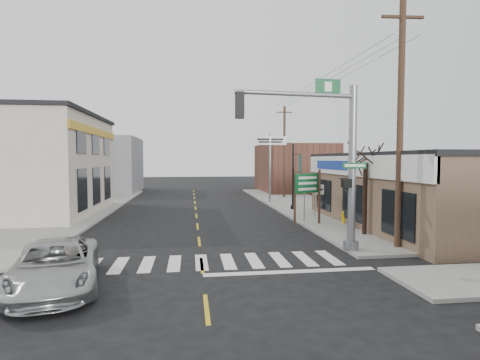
{
  "coord_description": "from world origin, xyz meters",
  "views": [
    {
      "loc": [
        -0.39,
        -13.5,
        3.86
      ],
      "look_at": [
        2.13,
        5.45,
        2.8
      ],
      "focal_mm": 28.0,
      "sensor_mm": 36.0,
      "label": 1
    }
  ],
  "objects": [
    {
      "name": "utility_pole_near",
      "position": [
        8.38,
        1.29,
        5.41
      ],
      "size": [
        1.79,
        0.27,
        10.29
      ],
      "rotation": [
        0.0,
        0.0,
        -0.07
      ],
      "color": "#432D22",
      "rests_on": "sidewalk_right"
    },
    {
      "name": "bldg_distant_left",
      "position": [
        -11.0,
        32.0,
        3.2
      ],
      "size": [
        9.0,
        10.0,
        6.4
      ],
      "primitive_type": "cube",
      "color": "slate",
      "rests_on": "ground"
    },
    {
      "name": "center_line",
      "position": [
        0.0,
        8.0,
        0.01
      ],
      "size": [
        0.12,
        56.0,
        0.01
      ],
      "primitive_type": "cube",
      "color": "gold",
      "rests_on": "ground"
    },
    {
      "name": "lamp_post",
      "position": [
        7.28,
        13.63,
        3.12
      ],
      "size": [
        0.67,
        0.53,
        5.15
      ],
      "rotation": [
        0.0,
        0.0,
        -0.21
      ],
      "color": "black",
      "rests_on": "sidewalk_right"
    },
    {
      "name": "guide_sign",
      "position": [
        6.3,
        7.29,
        2.14
      ],
      "size": [
        1.8,
        0.14,
        3.14
      ],
      "rotation": [
        0.0,
        0.0,
        0.4
      ],
      "color": "#483021",
      "rests_on": "sidewalk_right"
    },
    {
      "name": "sidewalk_right",
      "position": [
        9.0,
        13.0,
        0.07
      ],
      "size": [
        6.0,
        38.0,
        0.13
      ],
      "primitive_type": "cube",
      "color": "gray",
      "rests_on": "ground"
    },
    {
      "name": "thrift_store",
      "position": [
        14.5,
        6.0,
        2.0
      ],
      "size": [
        12.0,
        14.0,
        4.0
      ],
      "primitive_type": "cube",
      "color": "brown",
      "rests_on": "ground"
    },
    {
      "name": "utility_pole_far",
      "position": [
        8.8,
        22.47,
        4.7
      ],
      "size": [
        1.55,
        0.23,
        8.91
      ],
      "rotation": [
        0.0,
        0.0,
        -0.04
      ],
      "color": "#482E23",
      "rests_on": "sidewalk_right"
    },
    {
      "name": "suv",
      "position": [
        -4.39,
        -1.91,
        0.71
      ],
      "size": [
        3.39,
        5.47,
        1.41
      ],
      "primitive_type": "imported",
      "rotation": [
        0.0,
        0.0,
        0.22
      ],
      "color": "#A7AAAB",
      "rests_on": "ground"
    },
    {
      "name": "left_building",
      "position": [
        -13.0,
        14.0,
        3.4
      ],
      "size": [
        12.0,
        12.0,
        6.8
      ],
      "primitive_type": "cube",
      "color": "beige",
      "rests_on": "ground"
    },
    {
      "name": "shrub_front",
      "position": [
        9.71,
        1.3,
        0.61
      ],
      "size": [
        1.27,
        1.27,
        0.95
      ],
      "primitive_type": "ellipsoid",
      "color": "#1A3E19",
      "rests_on": "sidewalk_right"
    },
    {
      "name": "sidewalk_left",
      "position": [
        -9.0,
        13.0,
        0.07
      ],
      "size": [
        6.0,
        38.0,
        0.13
      ],
      "primitive_type": "cube",
      "color": "gray",
      "rests_on": "ground"
    },
    {
      "name": "bldg_distant_right",
      "position": [
        12.0,
        30.0,
        2.8
      ],
      "size": [
        8.0,
        10.0,
        5.6
      ],
      "primitive_type": "cube",
      "color": "brown",
      "rests_on": "ground"
    },
    {
      "name": "ground",
      "position": [
        0.0,
        0.0,
        0.0
      ],
      "size": [
        140.0,
        140.0,
        0.0
      ],
      "primitive_type": "plane",
      "color": "black",
      "rests_on": "ground"
    },
    {
      "name": "fire_hydrant",
      "position": [
        8.5,
        7.19,
        0.53
      ],
      "size": [
        0.23,
        0.23,
        0.74
      ],
      "rotation": [
        0.0,
        0.0,
        -0.39
      ],
      "color": "#D3AB00",
      "rests_on": "sidewalk_right"
    },
    {
      "name": "bare_tree",
      "position": [
        8.23,
        4.05,
        4.34
      ],
      "size": [
        2.68,
        2.68,
        5.35
      ],
      "rotation": [
        0.0,
        0.0,
        0.03
      ],
      "color": "black",
      "rests_on": "sidewalk_right"
    },
    {
      "name": "crosswalk",
      "position": [
        0.0,
        0.4,
        0.01
      ],
      "size": [
        11.0,
        2.2,
        0.01
      ],
      "primitive_type": "cube",
      "color": "silver",
      "rests_on": "ground"
    },
    {
      "name": "traffic_signal_pole",
      "position": [
        5.38,
        1.09,
        4.25
      ],
      "size": [
        5.47,
        0.4,
        6.93
      ],
      "rotation": [
        0.0,
        0.0,
        0.09
      ],
      "color": "gray",
      "rests_on": "sidewalk_right"
    },
    {
      "name": "shrub_back",
      "position": [
        10.48,
        7.65,
        0.53
      ],
      "size": [
        1.08,
        1.08,
        0.81
      ],
      "primitive_type": "ellipsoid",
      "color": "black",
      "rests_on": "sidewalk_right"
    },
    {
      "name": "ped_crossing_sign",
      "position": [
        6.3,
        7.82,
        1.96
      ],
      "size": [
        1.04,
        0.07,
        2.67
      ],
      "rotation": [
        0.0,
        0.0,
        -0.08
      ],
      "color": "gray",
      "rests_on": "sidewalk_right"
    },
    {
      "name": "dance_center_sign",
      "position": [
        6.5,
        18.43,
        4.71
      ],
      "size": [
        2.82,
        0.18,
        5.99
      ],
      "rotation": [
        0.0,
        0.0,
        -0.06
      ],
      "color": "gray",
      "rests_on": "sidewalk_right"
    }
  ]
}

